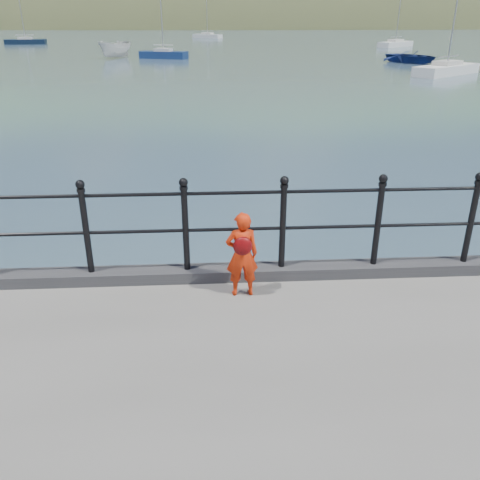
{
  "coord_description": "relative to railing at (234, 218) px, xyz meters",
  "views": [
    {
      "loc": [
        -0.29,
        -5.91,
        4.1
      ],
      "look_at": [
        0.07,
        -0.2,
        1.55
      ],
      "focal_mm": 38.0,
      "sensor_mm": 36.0,
      "label": 1
    }
  ],
  "objects": [
    {
      "name": "railing",
      "position": [
        0.0,
        0.0,
        0.0
      ],
      "size": [
        18.11,
        0.11,
        1.2
      ],
      "color": "black",
      "rests_on": "kerb"
    },
    {
      "name": "launch_white",
      "position": [
        -9.52,
        49.77,
        -0.96
      ],
      "size": [
        3.74,
        4.71,
        1.73
      ],
      "primitive_type": "imported",
      "rotation": [
        0.0,
        0.0,
        -0.54
      ],
      "color": "silver",
      "rests_on": "ground"
    },
    {
      "name": "child",
      "position": [
        0.07,
        -0.42,
        -0.29
      ],
      "size": [
        0.4,
        0.32,
        1.05
      ],
      "rotation": [
        0.0,
        0.0,
        3.21
      ],
      "color": "red",
      "rests_on": "quay"
    },
    {
      "name": "kerb",
      "position": [
        -0.0,
        -0.0,
        -0.75
      ],
      "size": [
        60.0,
        0.3,
        0.15
      ],
      "primitive_type": "cube",
      "color": "#28282B",
      "rests_on": "quay"
    },
    {
      "name": "far_shore",
      "position": [
        38.34,
        239.56,
        -24.39
      ],
      "size": [
        830.0,
        200.0,
        156.0
      ],
      "color": "#333A21",
      "rests_on": "ground"
    },
    {
      "name": "launch_blue",
      "position": [
        18.57,
        42.62,
        -1.29
      ],
      "size": [
        5.8,
        6.34,
        1.07
      ],
      "primitive_type": "imported",
      "rotation": [
        0.0,
        0.0,
        0.52
      ],
      "color": "navy",
      "rests_on": "ground"
    },
    {
      "name": "sailboat_port",
      "position": [
        -4.62,
        49.0,
        -1.48
      ],
      "size": [
        5.03,
        3.15,
        7.14
      ],
      "rotation": [
        0.0,
        0.0,
        -0.37
      ],
      "color": "navy",
      "rests_on": "ground"
    },
    {
      "name": "sailboat_left",
      "position": [
        -27.28,
        77.46,
        -1.49
      ],
      "size": [
        5.92,
        2.22,
        8.28
      ],
      "rotation": [
        0.0,
        0.0,
        0.08
      ],
      "color": "black",
      "rests_on": "ground"
    },
    {
      "name": "sailboat_deep",
      "position": [
        -0.05,
        97.24,
        -1.48
      ],
      "size": [
        5.7,
        4.54,
        8.49
      ],
      "rotation": [
        0.0,
        0.0,
        -0.58
      ],
      "color": "silver",
      "rests_on": "ground"
    },
    {
      "name": "sailboat_near",
      "position": [
        17.35,
        32.49,
        -1.48
      ],
      "size": [
        6.27,
        5.4,
        8.92
      ],
      "rotation": [
        0.0,
        0.0,
        0.65
      ],
      "color": "white",
      "rests_on": "ground"
    },
    {
      "name": "ground",
      "position": [
        -0.0,
        0.15,
        -1.82
      ],
      "size": [
        600.0,
        600.0,
        0.0
      ],
      "primitive_type": "plane",
      "color": "#2D4251",
      "rests_on": "ground"
    },
    {
      "name": "sailboat_far",
      "position": [
        25.6,
        67.19,
        -1.48
      ],
      "size": [
        6.09,
        5.61,
        9.29
      ],
      "rotation": [
        0.0,
        0.0,
        0.71
      ],
      "color": "white",
      "rests_on": "ground"
    }
  ]
}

